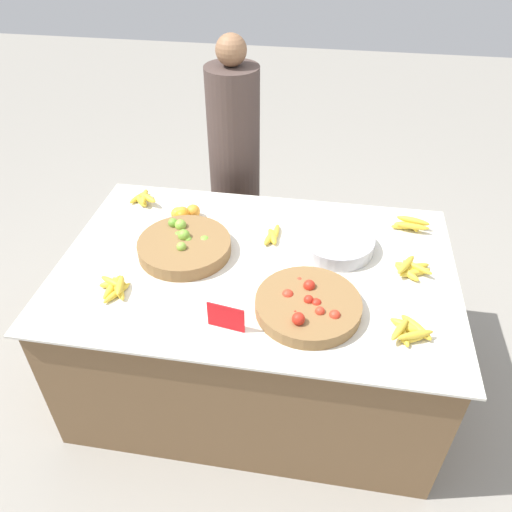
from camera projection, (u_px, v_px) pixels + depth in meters
ground_plane at (256, 374)px, 2.71m from camera, size 12.00×12.00×0.00m
market_table at (256, 324)px, 2.47m from camera, size 1.76×1.15×0.77m
lime_bowl at (185, 246)px, 2.28m from camera, size 0.42×0.42×0.10m
tomato_basket at (308, 305)px, 1.98m from camera, size 0.42×0.42×0.10m
orange_pile at (184, 214)px, 2.48m from camera, size 0.14×0.12×0.08m
metal_bowl at (336, 243)px, 2.30m from camera, size 0.34×0.34×0.07m
price_sign at (226, 317)px, 1.89m from camera, size 0.15×0.03×0.12m
banana_bunch_back_center at (411, 269)px, 2.17m from camera, size 0.17×0.15×0.06m
banana_bunch_middle_right at (115, 287)px, 2.08m from camera, size 0.15×0.18×0.05m
banana_bunch_middle_left at (273, 236)px, 2.37m from camera, size 0.08×0.18×0.03m
banana_bunch_front_left at (143, 198)px, 2.61m from camera, size 0.17×0.16×0.06m
banana_bunch_front_center at (410, 224)px, 2.43m from camera, size 0.19×0.13×0.06m
banana_bunch_front_right at (410, 331)px, 1.89m from camera, size 0.18×0.18×0.05m
vendor_person at (235, 176)px, 2.98m from camera, size 0.30×0.30×1.51m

